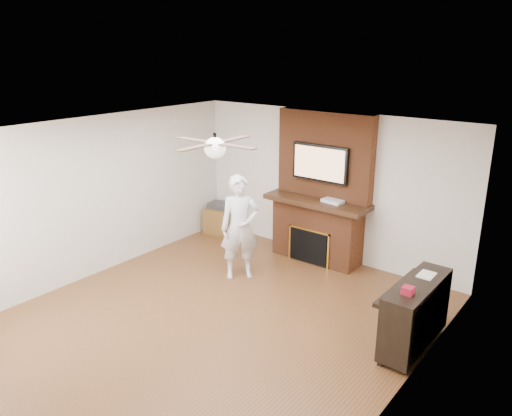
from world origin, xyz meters
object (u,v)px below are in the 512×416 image
Objects in this scene: person at (240,227)px; piano at (415,313)px; fireplace at (320,203)px; side_table at (220,218)px.

person reaches higher than piano.
fireplace is at bearing 145.95° from piano.
fireplace is at bearing 19.74° from person.
fireplace reaches higher than person.
fireplace is 1.51m from person.
fireplace reaches higher than side_table.
side_table is 0.46× the size of piano.
piano reaches higher than side_table.
person is 2.75× the size of side_table.
fireplace is 1.52× the size of person.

